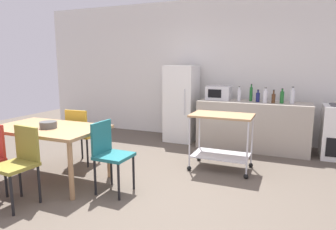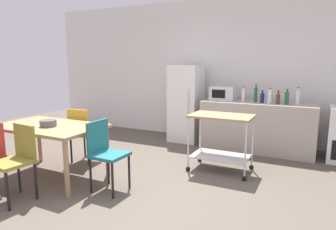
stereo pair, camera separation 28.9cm
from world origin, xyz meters
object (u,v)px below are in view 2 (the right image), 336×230
Objects in this scene: bottle_sesame_oil at (256,94)px; bottle_wine at (287,98)px; chair_mustard at (83,131)px; refrigerator at (186,104)px; fruit_bowl at (48,123)px; chair_teal at (105,151)px; dining_table at (49,131)px; chair_olive at (17,157)px; kitchen_cart at (221,133)px; bottle_olive_oil at (243,95)px; bottle_soy_sauce at (262,98)px; microwave at (223,93)px; bottle_soda at (270,97)px; bottle_sparkling_water at (278,99)px; bottle_hot_sauce at (298,97)px.

bottle_wine is at bearing -12.86° from bottle_sesame_oil.
chair_mustard is at bearing -146.85° from bottle_wine.
refrigerator reaches higher than fruit_bowl.
chair_teal is 1.00× the size of chair_mustard.
dining_table is 0.74m from chair_olive.
bottle_olive_oil is at bearing 88.68° from kitchen_cart.
chair_olive is 0.98× the size of kitchen_cart.
bottle_wine is (1.88, 2.57, 0.49)m from chair_teal.
refrigerator is 5.90× the size of bottle_wine.
bottle_soy_sauce is (2.46, 1.90, 0.47)m from chair_mustard.
dining_table is 1.69× the size of chair_teal.
bottle_olive_oil is (0.03, 1.27, 0.44)m from kitchen_cart.
microwave is 0.89m from bottle_soda.
bottle_wine is at bearing 12.39° from bottle_sparkling_water.
chair_mustard is 3.63m from bottle_hot_sauce.
bottle_sesame_oil is at bearing -24.90° from chair_teal.
bottle_soda is 0.14m from bottle_sparkling_water.
dining_table is at bearing -108.74° from refrigerator.
bottle_sesame_oil reaches higher than chair_teal.
bottle_sesame_oil is 1.40× the size of bottle_soy_sauce.
bottle_hot_sauce is (3.04, 1.92, 0.51)m from chair_mustard.
bottle_soda is (1.66, -0.16, 0.24)m from refrigerator.
microwave is 1.32m from bottle_hot_sauce.
dining_table is 1.69× the size of chair_mustard.
bottle_soda is 3.63m from fruit_bowl.
refrigerator is at bearing 177.07° from bottle_hot_sauce.
chair_olive is 4.03m from bottle_soda.
bottle_hot_sauce is at bearing -3.36° from microwave.
dining_table is at bearing -129.15° from bottle_olive_oil.
bottle_soda reaches higher than bottle_wine.
chair_olive is 4.10m from bottle_sparkling_water.
bottle_hot_sauce reaches higher than bottle_soy_sauce.
kitchen_cart is (2.10, 0.63, 0.05)m from chair_mustard.
chair_olive is 3.81m from bottle_olive_oil.
bottle_olive_oil is at bearing 178.13° from bottle_wine.
bottle_olive_oil is at bearing -178.96° from bottle_hot_sauce.
bottle_sesame_oil is at bearing 159.11° from bottle_sparkling_water.
chair_olive is 2.73m from kitchen_cart.
bottle_olive_oil reaches higher than bottle_sparkling_water.
bottle_soda is at bearing -30.65° from chair_teal.
refrigerator is at bearing 174.32° from bottle_soda.
bottle_hot_sauce reaches higher than bottle_soda.
bottle_soy_sauce is at bearing 48.06° from fruit_bowl.
refrigerator reaches higher than bottle_sparkling_water.
refrigerator reaches higher than kitchen_cart.
bottle_soy_sauce is at bearing -146.04° from chair_mustard.
chair_mustard is 1.93× the size of microwave.
bottle_soda is 0.45m from bottle_hot_sauce.
refrigerator reaches higher than bottle_soy_sauce.
dining_table is at bearing -137.00° from bottle_sparkling_water.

